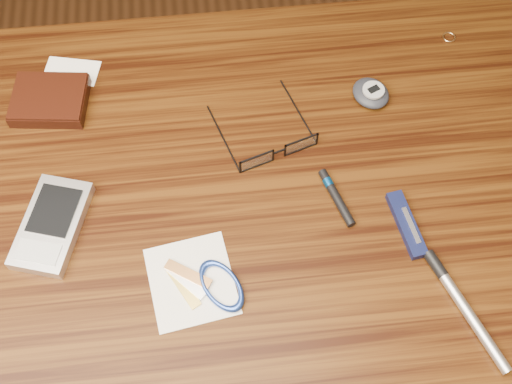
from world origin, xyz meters
TOP-DOWN VIEW (x-y plane):
  - ground at (0.00, 0.00)m, footprint 3.80×3.80m
  - desk at (0.00, 0.00)m, footprint 1.00×0.70m
  - wallet_and_card at (-0.24, 0.20)m, footprint 0.12×0.13m
  - eyeglasses at (0.05, 0.09)m, footprint 0.14×0.14m
  - gold_ring at (0.33, 0.26)m, footprint 0.02×0.02m
  - pda_phone at (-0.23, 0.01)m, footprint 0.10×0.14m
  - pedometer at (0.19, 0.17)m, footprint 0.07×0.07m
  - notepad_keys at (-0.05, -0.08)m, footprint 0.13×0.12m
  - pocket_knife at (0.20, -0.03)m, footprint 0.03×0.09m
  - silver_pen at (0.24, -0.13)m, footprint 0.07×0.15m
  - black_blue_pen at (0.12, 0.02)m, footprint 0.04×0.08m

SIDE VIEW (x-z plane):
  - ground at x=0.00m, z-range 0.00..0.00m
  - desk at x=0.00m, z-range 0.27..1.02m
  - gold_ring at x=0.33m, z-range 0.75..0.75m
  - notepad_keys at x=-0.05m, z-range 0.75..0.76m
  - black_blue_pen at x=0.12m, z-range 0.75..0.76m
  - pocket_knife at x=0.20m, z-range 0.75..0.76m
  - silver_pen at x=0.24m, z-range 0.75..0.76m
  - pda_phone at x=-0.23m, z-range 0.75..0.77m
  - pedometer at x=0.19m, z-range 0.75..0.77m
  - wallet_and_card at x=-0.24m, z-range 0.75..0.77m
  - eyeglasses at x=0.05m, z-range 0.75..0.77m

